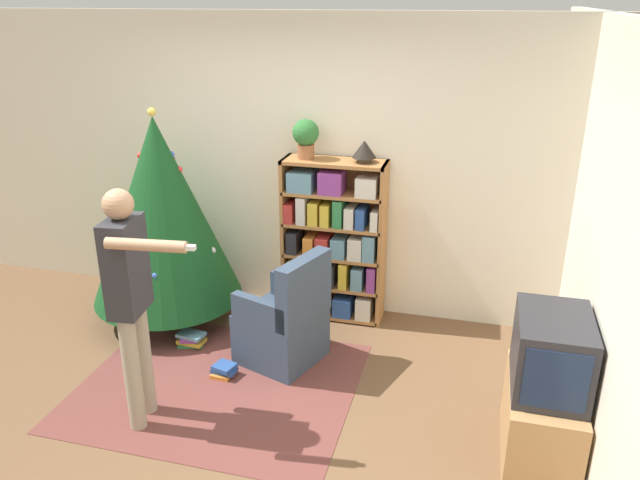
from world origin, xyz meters
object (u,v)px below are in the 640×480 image
bookshelf (334,243)px  christmas_tree (161,211)px  standing_person (130,291)px  television (552,353)px  table_lamp (364,150)px  potted_plant (306,136)px  armchair (285,324)px

bookshelf → christmas_tree: size_ratio=0.76×
christmas_tree → standing_person: size_ratio=1.15×
bookshelf → television: (1.68, -1.48, 0.04)m
table_lamp → bookshelf: bearing=-177.6°
potted_plant → standing_person: bearing=-109.7°
armchair → christmas_tree: bearing=-89.5°
potted_plant → table_lamp: (0.49, 0.00, -0.09)m
table_lamp → armchair: bearing=-117.1°
christmas_tree → standing_person: christmas_tree is taller
television → table_lamp: bearing=133.9°
armchair → potted_plant: 1.55m
bookshelf → table_lamp: bearing=2.4°
bookshelf → standing_person: standing_person is taller
christmas_tree → table_lamp: christmas_tree is taller
television → christmas_tree: 3.27m
christmas_tree → table_lamp: 1.78m
christmas_tree → standing_person: 1.45m
potted_plant → bookshelf: bearing=-2.4°
television → potted_plant: bearing=142.3°
television → armchair: bearing=160.8°
armchair → potted_plant: (-0.06, 0.84, 1.30)m
bookshelf → armchair: 0.93m
christmas_tree → armchair: (1.21, -0.41, -0.69)m
armchair → table_lamp: table_lamp is taller
armchair → standing_person: standing_person is taller
armchair → bookshelf: bearing=-173.4°
christmas_tree → armchair: christmas_tree is taller
standing_person → potted_plant: bearing=153.6°
christmas_tree → armchair: bearing=-18.6°
standing_person → table_lamp: bearing=140.9°
armchair → table_lamp: (0.43, 0.84, 1.21)m
television → table_lamp: 2.22m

